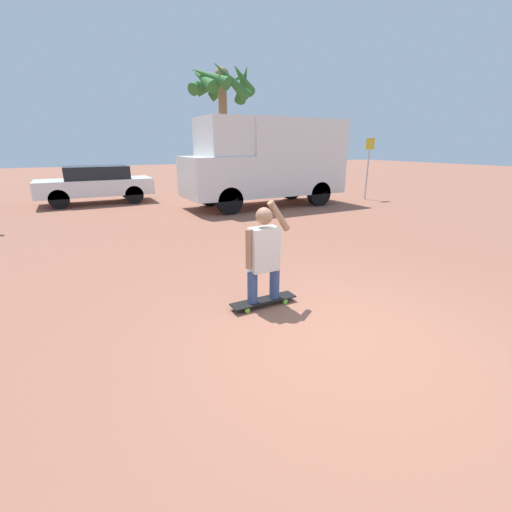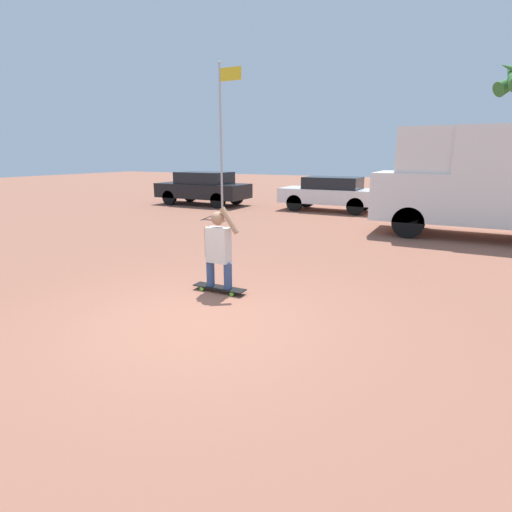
% 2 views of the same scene
% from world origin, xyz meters
% --- Properties ---
extents(ground_plane, '(80.00, 80.00, 0.00)m').
position_xyz_m(ground_plane, '(0.00, 0.00, 0.00)').
color(ground_plane, '#935B47').
extents(skateboard, '(0.96, 0.23, 0.09)m').
position_xyz_m(skateboard, '(-0.39, 1.25, 0.07)').
color(skateboard, black).
rests_on(skateboard, ground_plane).
extents(person_skateboarder, '(0.67, 0.23, 1.40)m').
position_xyz_m(person_skateboarder, '(-0.39, 1.25, 0.81)').
color(person_skateboarder, '#384C7A').
rests_on(person_skateboarder, skateboard).
extents(camper_van, '(5.87, 2.16, 3.06)m').
position_xyz_m(camper_van, '(3.88, 8.61, 1.67)').
color(camper_van, black).
rests_on(camper_van, ground_plane).
extents(parked_car_white, '(4.12, 1.72, 1.42)m').
position_xyz_m(parked_car_white, '(-1.72, 12.16, 0.76)').
color(parked_car_white, black).
rests_on(parked_car_white, ground_plane).
extents(palm_tree_near_van, '(4.00, 4.02, 6.51)m').
position_xyz_m(palm_tree_near_van, '(5.74, 17.12, 5.27)').
color(palm_tree_near_van, '#8E704C').
rests_on(palm_tree_near_van, ground_plane).
extents(street_sign, '(0.44, 0.06, 2.44)m').
position_xyz_m(street_sign, '(8.28, 8.04, 1.57)').
color(street_sign, '#B7B7BC').
rests_on(street_sign, ground_plane).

